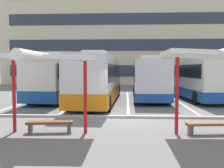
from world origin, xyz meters
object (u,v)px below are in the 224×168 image
(waiting_shelter_2, at_px, (215,57))
(bench_2, at_px, (211,125))
(waiting_shelter_1, at_px, (47,60))
(bench_1, at_px, (50,124))
(coach_bus_2, at_px, (149,79))
(coach_bus_3, at_px, (195,78))
(coach_bus_0, at_px, (62,78))
(coach_bus_1, at_px, (99,79))

(waiting_shelter_2, distance_m, bench_2, 2.66)
(waiting_shelter_1, xyz_separation_m, bench_1, (0.00, 0.27, -2.54))
(coach_bus_2, relative_size, coach_bus_3, 0.96)
(coach_bus_0, distance_m, bench_1, 11.99)
(coach_bus_0, bearing_deg, bench_2, -53.13)
(coach_bus_0, bearing_deg, waiting_shelter_1, -78.68)
(bench_2, bearing_deg, coach_bus_1, 119.66)
(coach_bus_3, distance_m, bench_2, 12.38)
(waiting_shelter_1, distance_m, waiting_shelter_2, 6.31)
(bench_1, relative_size, waiting_shelter_2, 0.39)
(coach_bus_1, distance_m, waiting_shelter_1, 9.83)
(coach_bus_3, relative_size, bench_2, 5.48)
(waiting_shelter_2, xyz_separation_m, bench_2, (-0.00, 0.29, -2.64))
(coach_bus_1, xyz_separation_m, waiting_shelter_1, (-0.96, -9.72, 1.15))
(coach_bus_1, distance_m, waiting_shelter_2, 11.12)
(coach_bus_0, bearing_deg, waiting_shelter_2, -53.81)
(coach_bus_2, bearing_deg, bench_1, -112.41)
(waiting_shelter_1, relative_size, bench_1, 2.35)
(waiting_shelter_2, bearing_deg, bench_2, 90.00)
(coach_bus_1, xyz_separation_m, bench_2, (5.34, -9.38, -1.39))
(coach_bus_2, relative_size, waiting_shelter_1, 2.31)
(coach_bus_2, distance_m, waiting_shelter_1, 13.37)
(bench_1, xyz_separation_m, bench_2, (6.31, 0.07, 0.00))
(waiting_shelter_1, bearing_deg, coach_bus_2, 68.03)
(coach_bus_1, bearing_deg, coach_bus_0, 146.58)
(coach_bus_0, height_order, coach_bus_1, coach_bus_0)
(bench_1, bearing_deg, coach_bus_0, 101.57)
(bench_2, bearing_deg, coach_bus_3, 78.26)
(coach_bus_3, distance_m, bench_1, 15.04)
(coach_bus_2, bearing_deg, waiting_shelter_2, -83.85)
(coach_bus_0, height_order, waiting_shelter_2, coach_bus_0)
(waiting_shelter_1, distance_m, bench_2, 6.81)
(bench_1, height_order, bench_2, same)
(coach_bus_1, height_order, bench_2, coach_bus_1)
(coach_bus_3, height_order, bench_1, coach_bus_3)
(coach_bus_0, bearing_deg, coach_bus_2, 3.22)
(waiting_shelter_1, bearing_deg, coach_bus_3, 54.56)
(coach_bus_0, bearing_deg, bench_1, -78.43)
(coach_bus_0, xyz_separation_m, bench_1, (2.39, -11.66, -1.42))
(coach_bus_2, bearing_deg, coach_bus_1, -146.81)
(coach_bus_2, bearing_deg, bench_2, -83.70)
(coach_bus_1, relative_size, waiting_shelter_1, 2.73)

